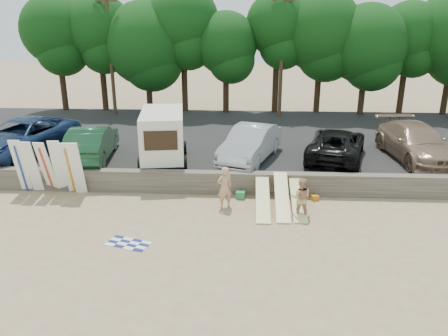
{
  "coord_description": "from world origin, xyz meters",
  "views": [
    {
      "loc": [
        -0.26,
        -15.16,
        7.56
      ],
      "look_at": [
        -1.27,
        3.0,
        1.19
      ],
      "focal_mm": 35.0,
      "sensor_mm": 36.0,
      "label": 1
    }
  ],
  "objects": [
    {
      "name": "beach_towel",
      "position": [
        -4.37,
        -1.81,
        0.01
      ],
      "size": [
        1.88,
        1.88,
        0.0
      ],
      "primitive_type": "plane",
      "rotation": [
        0.0,
        0.0,
        -0.31
      ],
      "color": "white",
      "rests_on": "ground"
    },
    {
      "name": "surfboard_upright_1",
      "position": [
        -9.69,
        2.44,
        1.26
      ],
      "size": [
        0.51,
        0.77,
        2.52
      ],
      "primitive_type": "cube",
      "rotation": [
        0.28,
        0.0,
        0.01
      ],
      "color": "white",
      "rests_on": "ground"
    },
    {
      "name": "car_3",
      "position": [
        4.22,
        6.19,
        1.46
      ],
      "size": [
        3.97,
        5.99,
        1.53
      ],
      "primitive_type": "imported",
      "rotation": [
        0.0,
        0.0,
        2.86
      ],
      "color": "black",
      "rests_on": "parking_lot"
    },
    {
      "name": "gear_bag",
      "position": [
        2.7,
        2.4,
        0.11
      ],
      "size": [
        0.37,
        0.35,
        0.22
      ],
      "primitive_type": "cube",
      "rotation": [
        0.0,
        0.0,
        0.4
      ],
      "color": "#C26E16",
      "rests_on": "ground"
    },
    {
      "name": "surfboard_upright_0",
      "position": [
        -10.23,
        2.51,
        1.27
      ],
      "size": [
        0.51,
        0.66,
        2.55
      ],
      "primitive_type": "cube",
      "rotation": [
        0.23,
        0.0,
        0.02
      ],
      "color": "white",
      "rests_on": "ground"
    },
    {
      "name": "surfboard_upright_3",
      "position": [
        -8.53,
        2.53,
        1.27
      ],
      "size": [
        0.55,
        0.71,
        2.54
      ],
      "primitive_type": "cube",
      "rotation": [
        0.24,
        0.0,
        0.08
      ],
      "color": "white",
      "rests_on": "ground"
    },
    {
      "name": "surfboard_low_0",
      "position": [
        0.42,
        1.36,
        0.46
      ],
      "size": [
        0.56,
        2.9,
        0.92
      ],
      "primitive_type": "cube",
      "rotation": [
        0.29,
        0.0,
        0.0
      ],
      "color": "#E1DD8E",
      "rests_on": "ground"
    },
    {
      "name": "beachgoer_b",
      "position": [
        1.87,
        0.7,
        0.82
      ],
      "size": [
        0.89,
        0.75,
        1.64
      ],
      "primitive_type": "imported",
      "rotation": [
        0.0,
        0.0,
        2.96
      ],
      "color": "tan",
      "rests_on": "ground"
    },
    {
      "name": "car_0",
      "position": [
        -11.86,
        6.03,
        1.61
      ],
      "size": [
        4.62,
        7.09,
        1.81
      ],
      "primitive_type": "imported",
      "rotation": [
        0.0,
        0.0,
        -0.27
      ],
      "color": "#16284D",
      "rests_on": "parking_lot"
    },
    {
      "name": "treeline",
      "position": [
        0.55,
        17.43,
        6.27
      ],
      "size": [
        33.91,
        6.32,
        9.08
      ],
      "color": "#382616",
      "rests_on": "parking_lot"
    },
    {
      "name": "box_trailer",
      "position": [
        -4.38,
        5.23,
        2.11
      ],
      "size": [
        2.72,
        4.19,
        2.51
      ],
      "rotation": [
        0.0,
        0.0,
        0.15
      ],
      "color": "silver",
      "rests_on": "parking_lot"
    },
    {
      "name": "parking_lot",
      "position": [
        0.0,
        10.5,
        0.35
      ],
      "size": [
        44.0,
        14.5,
        0.7
      ],
      "primitive_type": "cube",
      "color": "#282828",
      "rests_on": "ground"
    },
    {
      "name": "car_2",
      "position": [
        -0.1,
        5.72,
        1.55
      ],
      "size": [
        3.4,
        5.46,
        1.7
      ],
      "primitive_type": "imported",
      "rotation": [
        0.0,
        0.0,
        -0.34
      ],
      "color": "#A8A9AD",
      "rests_on": "parking_lot"
    },
    {
      "name": "surfboard_upright_2",
      "position": [
        -9.06,
        2.47,
        1.25
      ],
      "size": [
        0.58,
        0.87,
        2.5
      ],
      "primitive_type": "cube",
      "rotation": [
        0.3,
        0.0,
        -0.1
      ],
      "color": "white",
      "rests_on": "ground"
    },
    {
      "name": "cooler",
      "position": [
        -0.52,
        2.4,
        0.16
      ],
      "size": [
        0.4,
        0.33,
        0.32
      ],
      "primitive_type": "cube",
      "rotation": [
        0.0,
        0.0,
        -0.09
      ],
      "color": "#258A4C",
      "rests_on": "ground"
    },
    {
      "name": "utility_poles",
      "position": [
        2.0,
        16.0,
        5.43
      ],
      "size": [
        25.8,
        0.26,
        9.0
      ],
      "color": "#473321",
      "rests_on": "parking_lot"
    },
    {
      "name": "surfboard_upright_4",
      "position": [
        -8.0,
        2.43,
        1.25
      ],
      "size": [
        0.58,
        0.86,
        2.5
      ],
      "primitive_type": "cube",
      "rotation": [
        0.3,
        0.0,
        0.1
      ],
      "color": "white",
      "rests_on": "ground"
    },
    {
      "name": "surfboard_upright_5",
      "position": [
        -7.66,
        2.35,
        1.26
      ],
      "size": [
        0.55,
        0.77,
        2.52
      ],
      "primitive_type": "cube",
      "rotation": [
        0.27,
        0.0,
        0.06
      ],
      "color": "white",
      "rests_on": "ground"
    },
    {
      "name": "seawall",
      "position": [
        0.0,
        3.0,
        0.5
      ],
      "size": [
        44.0,
        0.5,
        1.0
      ],
      "primitive_type": "cube",
      "color": "#6B6356",
      "rests_on": "ground"
    },
    {
      "name": "car_1",
      "position": [
        -8.03,
        5.45,
        1.55
      ],
      "size": [
        2.39,
        5.33,
        1.7
      ],
      "primitive_type": "imported",
      "rotation": [
        0.0,
        0.0,
        3.26
      ],
      "color": "#173F23",
      "rests_on": "parking_lot"
    },
    {
      "name": "ground",
      "position": [
        0.0,
        0.0,
        0.0
      ],
      "size": [
        120.0,
        120.0,
        0.0
      ],
      "primitive_type": "plane",
      "color": "tan",
      "rests_on": "ground"
    },
    {
      "name": "car_4",
      "position": [
        8.16,
        6.34,
        1.57
      ],
      "size": [
        3.01,
        6.2,
        1.74
      ],
      "primitive_type": "imported",
      "rotation": [
        0.0,
        0.0,
        0.1
      ],
      "color": "#866A55",
      "rests_on": "parking_lot"
    },
    {
      "name": "surfboard_low_2",
      "position": [
        1.86,
        1.49,
        0.47
      ],
      "size": [
        0.56,
        2.89,
        0.94
      ],
      "primitive_type": "cube",
      "rotation": [
        0.29,
        0.0,
        0.0
      ],
      "color": "#E1DD8E",
      "rests_on": "ground"
    },
    {
      "name": "beachgoer_a",
      "position": [
        -1.15,
        1.43,
        0.89
      ],
      "size": [
        0.78,
        0.68,
        1.79
      ],
      "primitive_type": "imported",
      "rotation": [
        0.0,
        0.0,
        3.63
      ],
      "color": "tan",
      "rests_on": "ground"
    },
    {
      "name": "surfboard_low_1",
      "position": [
        1.2,
        1.41,
        0.56
      ],
      "size": [
        0.56,
        2.83,
        1.12
      ],
      "primitive_type": "cube",
      "rotation": [
        0.36,
        0.0,
        0.0
      ],
      "color": "#E1DD8E",
      "rests_on": "ground"
    }
  ]
}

